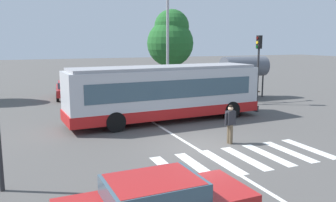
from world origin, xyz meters
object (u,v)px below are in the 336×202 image
at_px(parked_car_red, 69,89).
at_px(parked_car_black, 134,86).
at_px(traffic_light_far_corner, 258,59).
at_px(bus_stop_shelter, 244,67).
at_px(background_tree_right, 171,39).
at_px(twin_arm_street_lamp, 168,22).
at_px(parked_car_charcoal, 166,84).
at_px(pedestrian_crossing_street, 230,122).
at_px(parked_car_teal, 104,87).
at_px(city_transit_bus, 165,93).

bearing_deg(parked_car_red, parked_car_black, -4.45).
bearing_deg(traffic_light_far_corner, bus_stop_shelter, 74.43).
relative_size(parked_car_red, background_tree_right, 0.60).
height_order(parked_car_red, twin_arm_street_lamp, twin_arm_street_lamp).
relative_size(bus_stop_shelter, twin_arm_street_lamp, 0.39).
xyz_separation_m(parked_car_red, background_tree_right, (11.41, 6.56, 3.91)).
relative_size(parked_car_charcoal, traffic_light_far_corner, 0.94).
bearing_deg(parked_car_charcoal, pedestrian_crossing_street, -101.91).
bearing_deg(traffic_light_far_corner, parked_car_red, 146.57).
bearing_deg(pedestrian_crossing_street, bus_stop_shelter, 52.98).
bearing_deg(traffic_light_far_corner, parked_car_teal, 140.50).
bearing_deg(twin_arm_street_lamp, background_tree_right, 65.88).
relative_size(city_transit_bus, parked_car_black, 2.48).
bearing_deg(parked_car_black, parked_car_teal, 177.48).
height_order(parked_car_teal, parked_car_charcoal, same).
relative_size(parked_car_red, twin_arm_street_lamp, 0.49).
distance_m(parked_car_charcoal, traffic_light_far_corner, 8.80).
xyz_separation_m(parked_car_red, twin_arm_street_lamp, (6.70, -3.95, 5.01)).
bearing_deg(twin_arm_street_lamp, parked_car_charcoal, 69.55).
relative_size(parked_car_red, bus_stop_shelter, 1.25).
height_order(parked_car_black, traffic_light_far_corner, traffic_light_far_corner).
height_order(traffic_light_far_corner, twin_arm_street_lamp, twin_arm_street_lamp).
xyz_separation_m(parked_car_red, traffic_light_far_corner, (11.89, -7.84, 2.45)).
bearing_deg(parked_car_charcoal, parked_car_teal, 179.90).
bearing_deg(parked_car_black, traffic_light_far_corner, -48.12).
bearing_deg(parked_car_red, background_tree_right, 29.89).
bearing_deg(city_transit_bus, traffic_light_far_corner, 16.35).
xyz_separation_m(pedestrian_crossing_street, bus_stop_shelter, (7.78, 10.31, 1.45)).
relative_size(traffic_light_far_corner, background_tree_right, 0.62).
bearing_deg(traffic_light_far_corner, background_tree_right, 91.90).
bearing_deg(parked_car_teal, twin_arm_street_lamp, -42.63).
xyz_separation_m(traffic_light_far_corner, background_tree_right, (-0.48, 14.40, 1.47)).
bearing_deg(twin_arm_street_lamp, parked_car_red, 149.46).
xyz_separation_m(pedestrian_crossing_street, parked_car_red, (-4.88, 15.40, -0.20)).
relative_size(parked_car_black, bus_stop_shelter, 1.21).
bearing_deg(background_tree_right, parked_car_charcoal, -116.00).
bearing_deg(parked_car_teal, bus_stop_shelter, -25.78).
relative_size(pedestrian_crossing_street, parked_car_teal, 0.38).
bearing_deg(parked_car_black, city_transit_bus, -97.23).
distance_m(parked_car_teal, traffic_light_far_corner, 12.12).
bearing_deg(parked_car_black, bus_stop_shelter, -32.20).
bearing_deg(twin_arm_street_lamp, traffic_light_far_corner, -36.89).
distance_m(parked_car_red, parked_car_charcoal, 8.07).
bearing_deg(background_tree_right, parked_car_red, -150.11).
xyz_separation_m(bus_stop_shelter, twin_arm_street_lamp, (-5.95, 1.14, 3.36)).
bearing_deg(traffic_light_far_corner, parked_car_black, 131.88).
bearing_deg(background_tree_right, parked_car_black, -131.64).
bearing_deg(background_tree_right, city_transit_bus, -113.95).
xyz_separation_m(city_transit_bus, traffic_light_far_corner, (7.91, 2.32, 1.63)).
relative_size(parked_car_teal, background_tree_right, 0.59).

